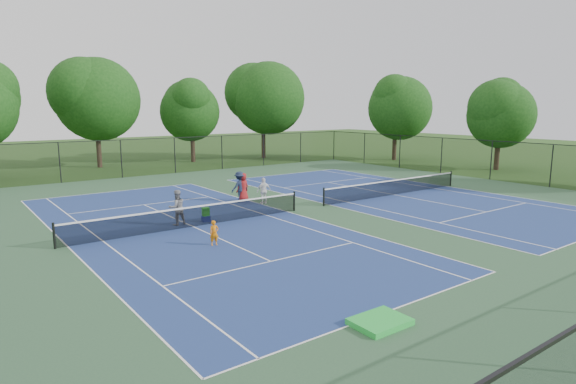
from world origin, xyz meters
TOP-DOWN VIEW (x-y plane):
  - ground at (0.00, 0.00)m, footprint 140.00×140.00m
  - court_pad at (0.00, 0.00)m, footprint 36.00×36.00m
  - tennis_court_left at (-7.00, 0.00)m, footprint 12.00×23.83m
  - tennis_court_right at (7.00, 0.00)m, footprint 12.00×23.83m
  - perimeter_fence at (0.00, 0.00)m, footprint 36.08×36.08m
  - tree_back_b at (-4.00, 26.00)m, footprint 7.60×7.60m
  - tree_back_c at (5.00, 25.00)m, footprint 6.00×6.00m
  - tree_back_d at (13.00, 24.00)m, footprint 7.80×7.80m
  - tree_side_e at (23.00, 14.00)m, footprint 6.60×6.60m
  - tree_side_f at (24.00, 3.00)m, footprint 5.80×5.80m
  - child_player at (-7.64, -3.31)m, footprint 0.41×0.31m
  - instructor at (-7.42, 0.81)m, footprint 0.83×0.65m
  - bystander_a at (-1.27, 2.62)m, footprint 0.92×0.43m
  - bystander_b at (-1.99, 4.12)m, footprint 1.23×0.82m
  - bystander_c at (-1.80, 4.06)m, footprint 0.90×0.65m
  - ball_crate at (-6.03, 0.60)m, footprint 0.41×0.37m
  - ball_hopper at (-6.03, 0.60)m, footprint 0.39×0.34m
  - green_tarp at (-7.66, -12.31)m, footprint 1.45×1.11m

SIDE VIEW (x-z plane):
  - ground at x=0.00m, z-range 0.00..0.00m
  - court_pad at x=0.00m, z-range 0.00..0.01m
  - green_tarp at x=-7.66m, z-range 0.01..0.17m
  - tennis_court_left at x=-7.00m, z-range -0.44..0.63m
  - tennis_court_right at x=7.00m, z-range -0.44..0.63m
  - ball_crate at x=-6.03m, z-range 0.00..0.29m
  - ball_hopper at x=-6.03m, z-range 0.29..0.70m
  - child_player at x=-7.64m, z-range 0.00..1.03m
  - bystander_a at x=-1.27m, z-range 0.00..1.53m
  - instructor at x=-7.42m, z-range 0.00..1.69m
  - bystander_c at x=-1.80m, z-range 0.00..1.70m
  - bystander_b at x=-1.99m, z-range 0.00..1.78m
  - perimeter_fence at x=0.00m, z-range 0.09..3.11m
  - tree_side_f at x=24.00m, z-range 1.19..9.31m
  - tree_back_c at x=5.00m, z-range 1.28..9.68m
  - tree_side_e at x=23.00m, z-range 1.37..10.25m
  - tree_back_b at x=-4.00m, z-range 1.58..11.61m
  - tree_back_d at x=13.00m, z-range 1.64..12.01m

